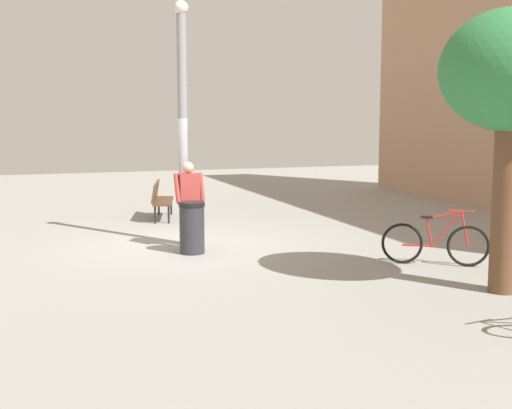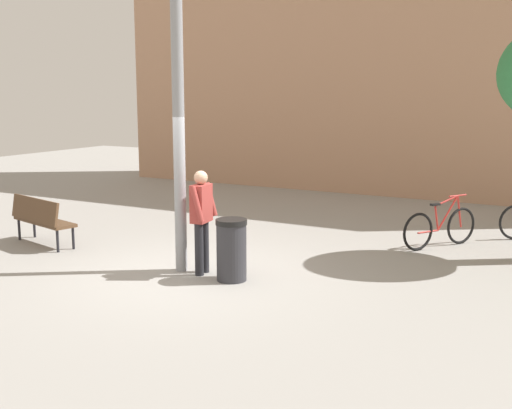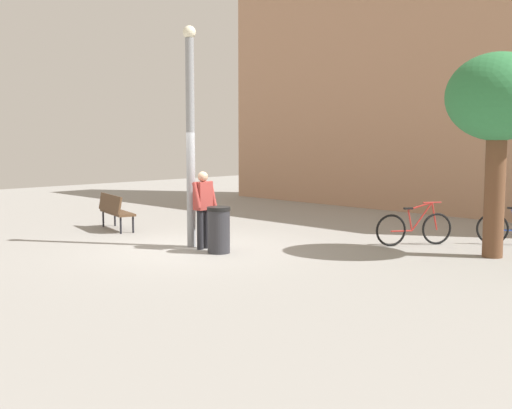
% 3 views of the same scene
% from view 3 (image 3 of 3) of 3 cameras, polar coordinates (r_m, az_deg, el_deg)
% --- Properties ---
extents(ground_plane, '(36.00, 36.00, 0.00)m').
position_cam_3_polar(ground_plane, '(14.14, -5.40, -3.86)').
color(ground_plane, gray).
extents(building_facade, '(16.51, 2.00, 8.98)m').
position_cam_3_polar(building_facade, '(21.71, 15.78, 11.31)').
color(building_facade, tan).
rests_on(building_facade, ground_plane).
extents(lamppost, '(0.28, 0.28, 4.76)m').
position_cam_3_polar(lamppost, '(14.18, -5.78, 6.45)').
color(lamppost, gray).
rests_on(lamppost, ground_plane).
extents(person_by_lamppost, '(0.34, 0.62, 1.67)m').
position_cam_3_polar(person_by_lamppost, '(13.95, -4.65, 0.01)').
color(person_by_lamppost, '#232328').
rests_on(person_by_lamppost, ground_plane).
extents(park_bench, '(1.67, 0.85, 0.92)m').
position_cam_3_polar(park_bench, '(17.12, -12.32, -0.39)').
color(park_bench, '#513823').
rests_on(park_bench, ground_plane).
extents(plaza_tree, '(2.04, 2.04, 4.06)m').
position_cam_3_polar(plaza_tree, '(13.74, 20.47, 8.43)').
color(plaza_tree, brown).
rests_on(plaza_tree, ground_plane).
extents(bicycle_red, '(1.00, 1.56, 0.97)m').
position_cam_3_polar(bicycle_red, '(14.85, 13.72, -2.03)').
color(bicycle_red, black).
rests_on(bicycle_red, ground_plane).
extents(trash_bin, '(0.49, 0.49, 0.97)m').
position_cam_3_polar(trash_bin, '(13.50, -3.28, -2.23)').
color(trash_bin, '#2D2D33').
rests_on(trash_bin, ground_plane).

